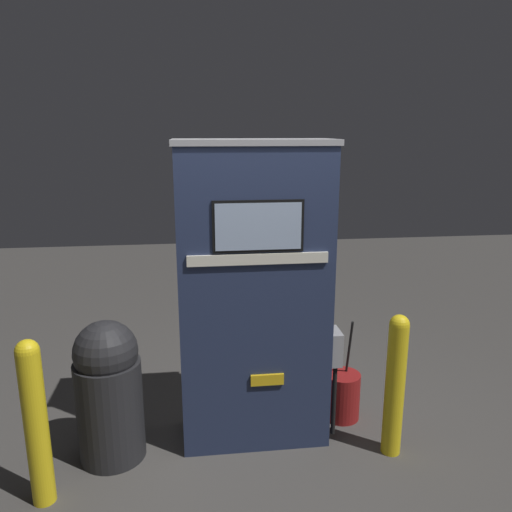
{
  "coord_description": "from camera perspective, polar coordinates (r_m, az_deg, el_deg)",
  "views": [
    {
      "loc": [
        -0.4,
        -3.13,
        2.27
      ],
      "look_at": [
        0.0,
        0.12,
        1.44
      ],
      "focal_mm": 35.0,
      "sensor_mm": 36.0,
      "label": 1
    }
  ],
  "objects": [
    {
      "name": "gas_pump",
      "position": [
        3.58,
        -0.18,
        -4.69
      ],
      "size": [
        1.16,
        0.5,
        2.21
      ],
      "color": "#232D4C",
      "rests_on": "ground_plane"
    },
    {
      "name": "safety_bollard",
      "position": [
        3.73,
        15.62,
        -13.73
      ],
      "size": [
        0.14,
        0.14,
        1.05
      ],
      "color": "yellow",
      "rests_on": "ground_plane"
    },
    {
      "name": "ground_plane",
      "position": [
        3.89,
        0.23,
        -21.47
      ],
      "size": [
        14.0,
        14.0,
        0.0
      ],
      "primitive_type": "plane",
      "color": "#423F3D"
    },
    {
      "name": "trash_bin",
      "position": [
        3.72,
        -16.49,
        -14.46
      ],
      "size": [
        0.46,
        0.46,
        1.02
      ],
      "color": "#232326",
      "rests_on": "ground_plane"
    },
    {
      "name": "squeegee_bucket",
      "position": [
        4.23,
        9.78,
        -15.41
      ],
      "size": [
        0.29,
        0.29,
        0.85
      ],
      "color": "maroon",
      "rests_on": "ground_plane"
    },
    {
      "name": "safety_bollard_far",
      "position": [
        3.43,
        -23.9,
        -16.73
      ],
      "size": [
        0.14,
        0.14,
        1.09
      ],
      "color": "yellow",
      "rests_on": "ground_plane"
    }
  ]
}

